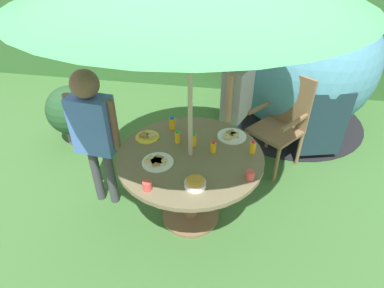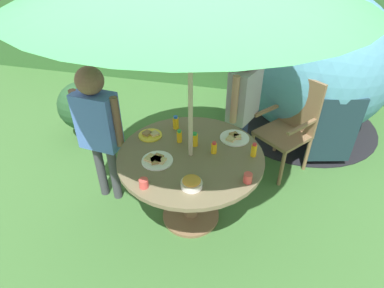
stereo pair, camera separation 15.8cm
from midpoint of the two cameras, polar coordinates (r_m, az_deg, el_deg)
name	(u,v)px [view 2 (the right image)]	position (r m, az deg, el deg)	size (l,w,h in m)	color
ground_plane	(191,216)	(3.16, 1.26, -12.77)	(10.00, 10.00, 0.02)	#3D6B33
hedge_backdrop	(240,29)	(5.43, 9.37, 19.49)	(9.00, 0.70, 1.78)	#33602D
garden_table	(191,169)	(2.75, 1.41, -4.55)	(1.21, 1.21, 0.74)	brown
wooden_chair	(290,122)	(3.59, 18.27, 3.73)	(0.66, 0.65, 1.04)	brown
dome_tent	(314,64)	(4.37, 21.79, 13.02)	(2.40, 2.40, 1.73)	teal
potted_plant	(83,107)	(4.17, -17.76, 6.22)	(0.59, 0.59, 0.74)	#595960
child_in_grey_shirt	(244,95)	(3.27, 10.63, 8.56)	(0.32, 0.45, 1.41)	navy
child_in_blue_shirt	(98,121)	(2.91, -14.92, 3.90)	(0.46, 0.24, 1.38)	#3F3F47
snack_bowl	(192,183)	(2.33, 1.87, -6.94)	(0.16, 0.16, 0.08)	white
plate_far_left	(150,135)	(2.88, -5.84, 1.61)	(0.21, 0.21, 0.03)	yellow
plate_back_edge	(157,160)	(2.58, -4.53, -2.88)	(0.25, 0.25, 0.03)	white
plate_center_back	(234,138)	(2.87, 9.09, 1.09)	(0.26, 0.26, 0.03)	white
juice_bottle_near_left	(214,148)	(2.65, 5.62, -0.72)	(0.05, 0.05, 0.11)	yellow
juice_bottle_near_right	(195,140)	(2.72, 2.17, 0.77)	(0.06, 0.06, 0.13)	yellow
juice_bottle_far_right	(179,136)	(2.77, -0.62, 1.33)	(0.05, 0.05, 0.12)	yellow
juice_bottle_center_front	(254,150)	(2.67, 12.58, -1.10)	(0.05, 0.05, 0.12)	yellow
juice_bottle_mid_left	(176,123)	(2.95, -1.36, 3.79)	(0.06, 0.06, 0.13)	yellow
cup_near	(248,178)	(2.42, 11.73, -5.96)	(0.07, 0.07, 0.07)	#E04C47
cup_far	(144,183)	(2.34, -6.65, -6.97)	(0.07, 0.07, 0.07)	#E04C47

